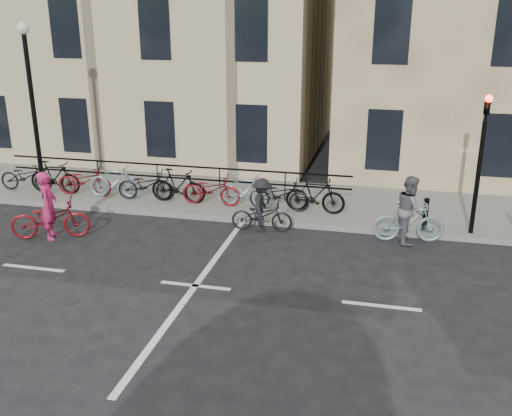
% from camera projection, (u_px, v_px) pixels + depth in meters
% --- Properties ---
extents(ground, '(120.00, 120.00, 0.00)m').
position_uv_depth(ground, '(195.00, 286.00, 12.50)').
color(ground, black).
rests_on(ground, ground).
extents(sidewalk, '(46.00, 4.00, 0.15)m').
position_uv_depth(sidewalk, '(140.00, 191.00, 18.86)').
color(sidewalk, slate).
rests_on(sidewalk, ground).
extents(building_west, '(20.00, 10.00, 10.00)m').
position_uv_depth(building_west, '(92.00, 25.00, 24.74)').
color(building_west, '#CCB68A').
rests_on(building_west, sidewalk).
extents(traffic_light, '(0.18, 0.30, 3.90)m').
position_uv_depth(traffic_light, '(482.00, 148.00, 14.35)').
color(traffic_light, black).
rests_on(traffic_light, sidewalk).
extents(lamp_post, '(0.36, 0.36, 5.28)m').
position_uv_depth(lamp_post, '(31.00, 91.00, 16.82)').
color(lamp_post, black).
rests_on(lamp_post, sidewalk).
extents(bollard_east, '(0.14, 0.14, 0.90)m').
position_uv_depth(bollard_east, '(425.00, 214.00, 15.13)').
color(bollard_east, black).
rests_on(bollard_east, sidewalk).
extents(parked_bikes, '(11.45, 1.23, 1.05)m').
position_uv_depth(parked_bikes, '(161.00, 185.00, 17.54)').
color(parked_bikes, black).
rests_on(parked_bikes, sidewalk).
extents(cyclist_pink, '(2.16, 1.39, 1.81)m').
position_uv_depth(cyclist_pink, '(50.00, 215.00, 14.98)').
color(cyclist_pink, maroon).
rests_on(cyclist_pink, ground).
extents(cyclist_grey, '(1.89, 0.96, 1.77)m').
position_uv_depth(cyclist_grey, '(409.00, 216.00, 14.69)').
color(cyclist_grey, '#7D9EA4').
rests_on(cyclist_grey, ground).
extents(cyclist_dark, '(1.71, 1.01, 1.48)m').
position_uv_depth(cyclist_dark, '(262.00, 210.00, 15.49)').
color(cyclist_dark, black).
rests_on(cyclist_dark, ground).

